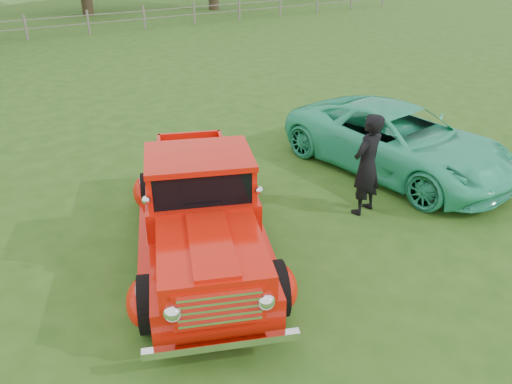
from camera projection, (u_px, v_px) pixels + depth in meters
ground at (317, 263)px, 7.78m from camera, size 140.00×140.00×0.00m
fence_line at (26, 28)px, 23.89m from camera, size 48.00×0.12×1.20m
red_pickup at (201, 212)px, 7.60m from camera, size 3.54×5.27×1.78m
teal_sedan at (398, 140)px, 10.52m from camera, size 2.85×5.24×1.39m
man at (367, 165)px, 8.81m from camera, size 0.77×0.59×1.88m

